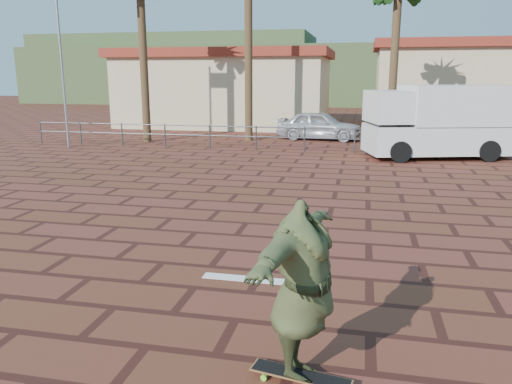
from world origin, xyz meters
TOP-DOWN VIEW (x-y plane):
  - ground at (0.00, 0.00)m, footprint 120.00×120.00m
  - paint_stripe at (0.70, -1.20)m, footprint 1.40×0.22m
  - guardrail at (0.00, 12.00)m, footprint 24.06×0.06m
  - flagpole at (-9.87, 11.00)m, footprint 1.30×0.10m
  - building_west at (-6.00, 22.00)m, footprint 12.60×7.60m
  - building_east at (8.00, 24.00)m, footprint 10.60×6.60m
  - hill_front at (0.00, 50.00)m, footprint 70.00×18.00m
  - hill_back at (-22.00, 56.00)m, footprint 35.00×14.00m
  - longboard at (1.80, -3.65)m, footprint 1.05×0.41m
  - skateboarder at (1.80, -3.65)m, footprint 0.96×2.28m
  - campervan at (5.04, 11.51)m, footprint 5.53×3.45m
  - car_silver at (0.25, 16.00)m, footprint 4.17×2.07m
  - car_white at (6.46, 13.00)m, footprint 4.95×2.67m

SIDE VIEW (x-z plane):
  - ground at x=0.00m, z-range 0.00..0.00m
  - paint_stripe at x=0.70m, z-range 0.00..0.01m
  - longboard at x=1.80m, z-range 0.03..0.13m
  - guardrail at x=0.00m, z-range 0.18..1.18m
  - car_silver at x=0.25m, z-range 0.00..1.37m
  - car_white at x=6.46m, z-range 0.00..1.55m
  - skateboarder at x=1.80m, z-range 0.10..1.90m
  - campervan at x=5.04m, z-range 0.07..2.74m
  - building_west at x=-6.00m, z-range 0.03..4.53m
  - building_east at x=8.00m, z-range 0.04..5.04m
  - hill_front at x=0.00m, z-range 0.00..6.00m
  - hill_back at x=-22.00m, z-range 0.00..8.00m
  - flagpole at x=-9.87m, z-range 0.64..8.64m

